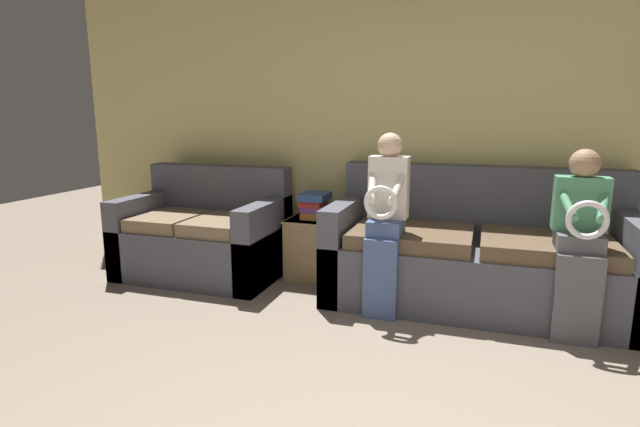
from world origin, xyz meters
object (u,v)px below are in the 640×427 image
object	(u,v)px
couch_main	(476,257)
child_left_seated	(386,216)
child_right_seated	(580,235)
couch_side	(205,237)
side_shelf	(315,246)
book_stack	(315,205)

from	to	relation	value
couch_main	child_left_seated	xyz separation A→B (m)	(-0.62, -0.41, 0.36)
child_left_seated	child_right_seated	world-z (taller)	child_left_seated
couch_side	child_left_seated	bearing A→B (deg)	-11.87
side_shelf	child_left_seated	bearing A→B (deg)	-39.84
child_left_seated	couch_side	bearing A→B (deg)	168.13
child_left_seated	couch_main	bearing A→B (deg)	33.45
child_left_seated	book_stack	bearing A→B (deg)	140.43
child_left_seated	child_right_seated	distance (m)	1.23
book_stack	couch_side	bearing A→B (deg)	-164.59
child_left_seated	child_right_seated	xyz separation A→B (m)	(1.23, -0.01, -0.05)
child_left_seated	book_stack	world-z (taller)	child_left_seated
couch_side	book_stack	xyz separation A→B (m)	(0.94, 0.26, 0.30)
couch_main	child_right_seated	bearing A→B (deg)	-33.83
side_shelf	couch_main	bearing A→B (deg)	-8.91
couch_side	side_shelf	world-z (taller)	couch_side
couch_main	child_left_seated	world-z (taller)	child_left_seated
couch_main	side_shelf	bearing A→B (deg)	171.09
couch_side	child_left_seated	distance (m)	1.76
child_right_seated	book_stack	world-z (taller)	child_right_seated
child_left_seated	side_shelf	xyz separation A→B (m)	(-0.74, 0.62, -0.44)
side_shelf	child_right_seated	bearing A→B (deg)	-17.58
couch_main	book_stack	world-z (taller)	couch_main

